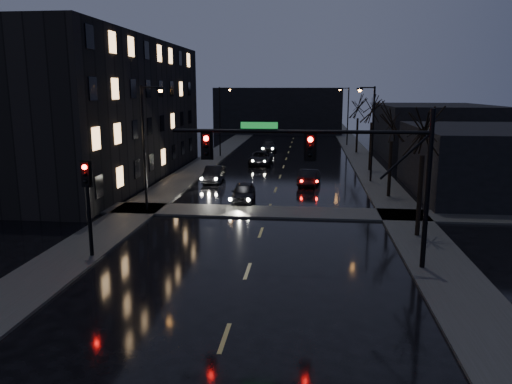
% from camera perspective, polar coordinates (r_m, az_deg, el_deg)
% --- Properties ---
extents(ground, '(160.00, 160.00, 0.00)m').
position_cam_1_polar(ground, '(14.87, -4.98, -19.89)').
color(ground, black).
rests_on(ground, ground).
extents(sidewalk_left, '(3.00, 140.00, 0.12)m').
position_cam_1_polar(sidewalk_left, '(49.29, -6.95, 2.59)').
color(sidewalk_left, '#2D2D2B').
rests_on(sidewalk_left, ground).
extents(sidewalk_right, '(3.00, 140.00, 0.12)m').
position_cam_1_polar(sidewalk_right, '(48.41, 13.08, 2.20)').
color(sidewalk_right, '#2D2D2B').
rests_on(sidewalk_right, ground).
extents(sidewalk_cross, '(40.00, 3.00, 0.12)m').
position_cam_1_polar(sidewalk_cross, '(31.97, 1.34, -2.29)').
color(sidewalk_cross, '#2D2D2B').
rests_on(sidewalk_cross, ground).
extents(apartment_block, '(12.00, 30.00, 12.00)m').
position_cam_1_polar(apartment_block, '(46.53, -18.31, 8.91)').
color(apartment_block, black).
rests_on(apartment_block, ground).
extents(commercial_right_near, '(10.00, 14.00, 5.00)m').
position_cam_1_polar(commercial_right_near, '(40.88, 24.54, 3.21)').
color(commercial_right_near, black).
rests_on(commercial_right_near, ground).
extents(commercial_right_far, '(12.00, 18.00, 6.00)m').
position_cam_1_polar(commercial_right_far, '(62.31, 19.61, 6.61)').
color(commercial_right_far, black).
rests_on(commercial_right_far, ground).
extents(far_block, '(22.00, 10.00, 8.00)m').
position_cam_1_polar(far_block, '(90.67, 2.61, 9.28)').
color(far_block, black).
rests_on(far_block, ground).
extents(signal_mast, '(11.11, 0.41, 7.00)m').
position_cam_1_polar(signal_mast, '(21.65, 9.50, 3.80)').
color(signal_mast, black).
rests_on(signal_mast, ground).
extents(signal_pole_left, '(0.35, 0.41, 4.53)m').
position_cam_1_polar(signal_pole_left, '(24.13, -18.66, -0.33)').
color(signal_pole_left, black).
rests_on(signal_pole_left, ground).
extents(tree_near, '(3.52, 3.52, 8.08)m').
position_cam_1_polar(tree_near, '(27.10, 18.73, 7.78)').
color(tree_near, black).
rests_on(tree_near, ground).
extents(tree_mid_a, '(3.30, 3.30, 7.58)m').
position_cam_1_polar(tree_mid_a, '(36.94, 15.36, 8.24)').
color(tree_mid_a, black).
rests_on(tree_mid_a, ground).
extents(tree_mid_b, '(3.74, 3.74, 8.59)m').
position_cam_1_polar(tree_mid_b, '(48.78, 13.18, 10.01)').
color(tree_mid_b, black).
rests_on(tree_mid_b, ground).
extents(tree_far, '(3.43, 3.43, 7.88)m').
position_cam_1_polar(tree_far, '(62.71, 11.61, 9.88)').
color(tree_far, black).
rests_on(tree_far, ground).
extents(streetlight_l_near, '(1.53, 0.28, 8.00)m').
position_cam_1_polar(streetlight_l_near, '(32.20, -12.35, 6.06)').
color(streetlight_l_near, black).
rests_on(streetlight_l_near, ground).
extents(streetlight_l_far, '(1.53, 0.28, 8.00)m').
position_cam_1_polar(streetlight_l_far, '(58.38, -3.96, 8.71)').
color(streetlight_l_far, black).
rests_on(streetlight_l_far, ground).
extents(streetlight_r_mid, '(1.53, 0.28, 8.00)m').
position_cam_1_polar(streetlight_r_mid, '(42.82, 12.93, 7.37)').
color(streetlight_r_mid, black).
rests_on(streetlight_r_mid, ground).
extents(streetlight_r_far, '(1.53, 0.28, 8.00)m').
position_cam_1_polar(streetlight_r_far, '(70.66, 10.30, 9.06)').
color(streetlight_r_far, black).
rests_on(streetlight_r_far, ground).
extents(oncoming_car_a, '(1.80, 4.01, 1.34)m').
position_cam_1_polar(oncoming_car_a, '(34.93, -1.43, -0.06)').
color(oncoming_car_a, black).
rests_on(oncoming_car_a, ground).
extents(oncoming_car_b, '(1.46, 4.08, 1.34)m').
position_cam_1_polar(oncoming_car_b, '(42.71, -4.86, 2.06)').
color(oncoming_car_b, black).
rests_on(oncoming_car_b, ground).
extents(oncoming_car_c, '(2.32, 4.98, 1.38)m').
position_cam_1_polar(oncoming_car_c, '(52.40, 0.56, 3.91)').
color(oncoming_car_c, black).
rests_on(oncoming_car_c, ground).
extents(oncoming_car_d, '(2.26, 4.75, 1.34)m').
position_cam_1_polar(oncoming_car_d, '(63.40, 1.50, 5.24)').
color(oncoming_car_d, black).
rests_on(oncoming_car_d, ground).
extents(lead_car, '(1.98, 4.26, 1.35)m').
position_cam_1_polar(lead_car, '(41.44, 6.11, 1.75)').
color(lead_car, black).
rests_on(lead_car, ground).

